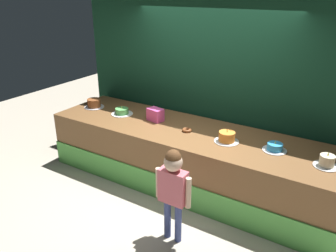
% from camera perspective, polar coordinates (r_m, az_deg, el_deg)
% --- Properties ---
extents(ground_plane, '(12.00, 12.00, 0.00)m').
position_cam_1_polar(ground_plane, '(4.80, -0.25, -12.70)').
color(ground_plane, '#BCB29E').
extents(stage_platform, '(4.35, 1.20, 0.87)m').
position_cam_1_polar(stage_platform, '(5.00, 3.36, -5.33)').
color(stage_platform, brown).
rests_on(stage_platform, ground_plane).
extents(curtain_backdrop, '(4.67, 0.08, 2.90)m').
position_cam_1_polar(curtain_backdrop, '(5.21, 7.36, 7.73)').
color(curtain_backdrop, '#113823').
rests_on(curtain_backdrop, ground_plane).
extents(child_figure, '(0.45, 0.21, 1.18)m').
position_cam_1_polar(child_figure, '(3.75, 0.87, -9.83)').
color(child_figure, '#3F4C8C').
rests_on(child_figure, ground_plane).
extents(pink_box, '(0.27, 0.21, 0.19)m').
position_cam_1_polar(pink_box, '(5.13, -2.17, 1.95)').
color(pink_box, '#F553A1').
rests_on(pink_box, stage_platform).
extents(donut, '(0.14, 0.14, 0.04)m').
position_cam_1_polar(donut, '(4.77, 3.24, -0.69)').
color(donut, brown).
rests_on(donut, stage_platform).
extents(cake_far_left, '(0.33, 0.33, 0.15)m').
position_cam_1_polar(cake_far_left, '(5.84, -12.52, 3.78)').
color(cake_far_left, silver).
rests_on(cake_far_left, stage_platform).
extents(cake_left, '(0.35, 0.35, 0.14)m').
position_cam_1_polar(cake_left, '(5.45, -7.87, 2.45)').
color(cake_left, white).
rests_on(cake_left, stage_platform).
extents(cake_center, '(0.33, 0.33, 0.19)m').
position_cam_1_polar(cake_center, '(4.50, 10.01, -1.90)').
color(cake_center, white).
rests_on(cake_center, stage_platform).
extents(cake_right, '(0.30, 0.30, 0.14)m').
position_cam_1_polar(cake_right, '(4.41, 17.78, -3.50)').
color(cake_right, white).
rests_on(cake_right, stage_platform).
extents(cake_far_right, '(0.28, 0.28, 0.20)m').
position_cam_1_polar(cake_far_right, '(4.25, 25.48, -5.50)').
color(cake_far_right, white).
rests_on(cake_far_right, stage_platform).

